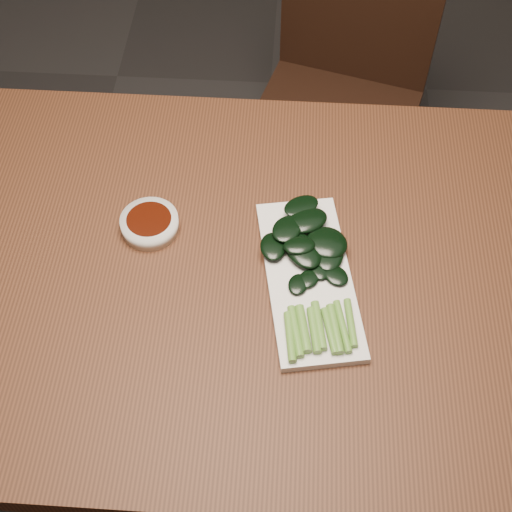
% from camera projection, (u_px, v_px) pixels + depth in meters
% --- Properties ---
extents(ground, '(6.00, 6.00, 0.00)m').
position_uv_depth(ground, '(243.00, 439.00, 1.77)').
color(ground, '#2A2828').
rests_on(ground, ground).
extents(table, '(1.40, 0.80, 0.75)m').
position_uv_depth(table, '(237.00, 290.00, 1.22)').
color(table, '#472414').
rests_on(table, ground).
extents(chair_far, '(0.48, 0.48, 0.89)m').
position_uv_depth(chair_far, '(342.00, 88.00, 1.81)').
color(chair_far, black).
rests_on(chair_far, ground).
extents(sauce_bowl, '(0.10, 0.10, 0.03)m').
position_uv_depth(sauce_bowl, '(150.00, 224.00, 1.19)').
color(sauce_bowl, silver).
rests_on(sauce_bowl, table).
extents(serving_plate, '(0.19, 0.33, 0.01)m').
position_uv_depth(serving_plate, '(309.00, 278.00, 1.14)').
color(serving_plate, silver).
rests_on(serving_plate, table).
extents(gai_lan, '(0.16, 0.32, 0.02)m').
position_uv_depth(gai_lan, '(310.00, 261.00, 1.14)').
color(gai_lan, '#5B8E31').
rests_on(gai_lan, serving_plate).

